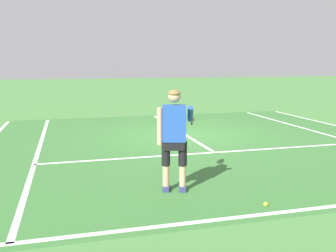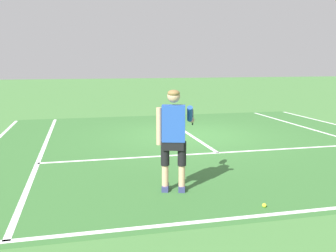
{
  "view_description": "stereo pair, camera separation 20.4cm",
  "coord_description": "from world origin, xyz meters",
  "views": [
    {
      "loc": [
        -3.37,
        -10.48,
        2.15
      ],
      "look_at": [
        -1.69,
        -4.25,
        1.05
      ],
      "focal_mm": 40.11,
      "sensor_mm": 36.0,
      "label": 1
    },
    {
      "loc": [
        -3.17,
        -10.53,
        2.15
      ],
      "look_at": [
        -1.69,
        -4.25,
        1.05
      ],
      "focal_mm": 40.11,
      "sensor_mm": 36.0,
      "label": 2
    }
  ],
  "objects": [
    {
      "name": "tennis_ball_near_feet",
      "position": [
        -0.54,
        -5.67,
        0.03
      ],
      "size": [
        0.07,
        0.07,
        0.07
      ],
      "primitive_type": "sphere",
      "color": "#CCE02D",
      "rests_on": "ground"
    },
    {
      "name": "ground_plane",
      "position": [
        0.0,
        0.0,
        0.0
      ],
      "size": [
        80.0,
        80.0,
        0.0
      ],
      "primitive_type": "plane",
      "color": "#477F3D"
    },
    {
      "name": "tennis_player",
      "position": [
        -1.68,
        -4.63,
        0.99
      ],
      "size": [
        0.88,
        1.03,
        1.71
      ],
      "color": "navy",
      "rests_on": "ground"
    },
    {
      "name": "line_singles_right",
      "position": [
        4.12,
        -0.91,
        0.0
      ],
      "size": [
        0.1,
        10.06,
        0.01
      ],
      "primitive_type": "cube",
      "color": "white",
      "rests_on": "ground"
    },
    {
      "name": "line_service",
      "position": [
        0.0,
        -2.28,
        0.0
      ],
      "size": [
        8.23,
        0.1,
        0.01
      ],
      "primitive_type": "cube",
      "color": "white",
      "rests_on": "ground"
    },
    {
      "name": "line_singles_left",
      "position": [
        -4.12,
        -0.91,
        0.0
      ],
      "size": [
        0.1,
        10.06,
        0.01
      ],
      "primitive_type": "cube",
      "color": "white",
      "rests_on": "ground"
    },
    {
      "name": "line_centre_service",
      "position": [
        0.0,
        0.92,
        0.0
      ],
      "size": [
        0.1,
        6.4,
        0.01
      ],
      "primitive_type": "cube",
      "color": "white",
      "rests_on": "ground"
    },
    {
      "name": "line_baseline",
      "position": [
        0.0,
        -5.95,
        0.0
      ],
      "size": [
        10.98,
        0.1,
        0.01
      ],
      "primitive_type": "cube",
      "color": "white",
      "rests_on": "ground"
    },
    {
      "name": "court_inner_surface",
      "position": [
        0.0,
        -0.91,
        0.0
      ],
      "size": [
        10.98,
        10.46,
        0.0
      ],
      "primitive_type": "cube",
      "color": "#387033",
      "rests_on": "ground"
    }
  ]
}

